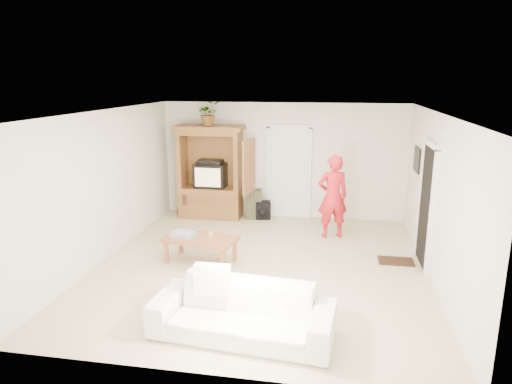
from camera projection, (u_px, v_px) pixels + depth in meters
The scene contains 19 objects.
floor at pixel (261, 266), 7.79m from camera, with size 6.00×6.00×0.00m, color tan.
ceiling at pixel (261, 112), 7.16m from camera, with size 6.00×6.00×0.00m, color white.
wall_back at pixel (282, 161), 10.34m from camera, with size 5.50×5.50×0.00m, color silver.
wall_front at pixel (213, 263), 4.61m from camera, with size 5.50×5.50×0.00m, color silver.
wall_left at pixel (105, 186), 7.94m from camera, with size 6.00×6.00×0.00m, color silver.
wall_right at pixel (437, 200), 7.01m from camera, with size 6.00×6.00×0.00m, color silver.
armoire at pixel (212, 178), 10.38m from camera, with size 1.82×1.14×2.10m.
door_back at pixel (289, 173), 10.36m from camera, with size 0.85×0.05×2.04m, color white.
doorway_right at pixel (426, 207), 7.66m from camera, with size 0.05×0.90×2.04m, color black.
framed_picture at pixel (417, 160), 8.76m from camera, with size 0.03×0.60×0.48m, color black.
doormat at pixel (396, 261), 7.98m from camera, with size 0.60×0.40×0.02m, color #382316.
plant at pixel (209, 113), 10.00m from camera, with size 0.48×0.42×0.54m, color #4C7238.
man at pixel (333, 197), 9.04m from camera, with size 0.61×0.40×1.68m, color red.
sofa at pixel (242, 312), 5.61m from camera, with size 2.24×0.88×0.65m, color white.
coffee_table at pixel (200, 240), 7.87m from camera, with size 1.33×0.88×0.46m.
towel at pixel (183, 234), 7.90m from camera, with size 0.38×0.28×0.08m, color #E34B86.
candle at pixel (210, 234), 7.87m from camera, with size 0.08×0.08×0.10m, color tan.
backpack_black at pixel (263, 211), 10.33m from camera, with size 0.33×0.20×0.41m, color black, non-canonical shape.
backpack_olive at pixel (254, 204), 10.37m from camera, with size 0.35×0.26×0.67m, color #47442B, non-canonical shape.
Camera 1 is at (1.18, -7.16, 3.12)m, focal length 32.00 mm.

